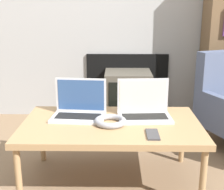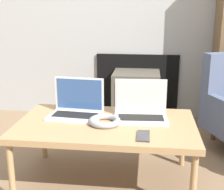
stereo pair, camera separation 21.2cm
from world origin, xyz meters
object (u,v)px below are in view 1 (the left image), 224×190
(phone, at_px, (153,134))
(tv, at_px, (128,98))
(laptop_left, at_px, (79,108))
(headphones, at_px, (110,121))
(laptop_right, at_px, (144,109))

(phone, relative_size, tv, 0.30)
(laptop_left, distance_m, tv, 1.02)
(laptop_left, relative_size, phone, 2.32)
(laptop_left, distance_m, headphones, 0.24)
(laptop_right, distance_m, phone, 0.30)
(headphones, xyz_separation_m, tv, (0.14, 1.07, -0.17))
(phone, bearing_deg, tv, 94.32)
(laptop_left, height_order, laptop_right, same)
(laptop_right, xyz_separation_m, tv, (-0.07, 0.94, -0.20))
(tv, bearing_deg, laptop_left, -109.69)
(laptop_right, height_order, phone, laptop_right)
(laptop_left, relative_size, headphones, 1.79)
(laptop_right, height_order, headphones, laptop_right)
(headphones, height_order, tv, tv)
(laptop_right, relative_size, tv, 0.69)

